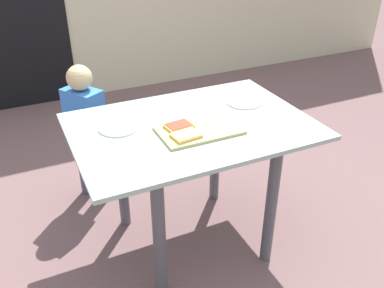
{
  "coord_description": "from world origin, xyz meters",
  "views": [
    {
      "loc": [
        -0.79,
        -1.69,
        1.73
      ],
      "look_at": [
        0.0,
        0.0,
        0.66
      ],
      "focal_mm": 38.55,
      "sensor_mm": 36.0,
      "label": 1
    }
  ],
  "objects": [
    {
      "name": "plate_white_left",
      "position": [
        -0.35,
        0.11,
        0.78
      ],
      "size": [
        0.2,
        0.2,
        0.01
      ],
      "primitive_type": "cylinder",
      "color": "white",
      "rests_on": "dining_table"
    },
    {
      "name": "pizza_slice_near_left",
      "position": [
        -0.09,
        -0.14,
        0.8
      ],
      "size": [
        0.14,
        0.11,
        0.02
      ],
      "color": "#E8AD54",
      "rests_on": "cutting_board"
    },
    {
      "name": "ground_plane",
      "position": [
        0.0,
        0.0,
        0.0
      ],
      "size": [
        16.0,
        16.0,
        0.0
      ],
      "primitive_type": "plane",
      "color": "#6D5051"
    },
    {
      "name": "plate_white_right",
      "position": [
        0.38,
        0.12,
        0.78
      ],
      "size": [
        0.2,
        0.2,
        0.01
      ],
      "primitive_type": "cylinder",
      "color": "white",
      "rests_on": "dining_table"
    },
    {
      "name": "child_left",
      "position": [
        -0.42,
        0.68,
        0.53
      ],
      "size": [
        0.24,
        0.28,
        0.94
      ],
      "color": "#46455D",
      "rests_on": "ground"
    },
    {
      "name": "pizza_slice_far_left",
      "position": [
        -0.09,
        -0.03,
        0.8
      ],
      "size": [
        0.14,
        0.11,
        0.02
      ],
      "color": "#E8AD54",
      "rests_on": "cutting_board"
    },
    {
      "name": "cutting_board",
      "position": [
        0.0,
        -0.09,
        0.78
      ],
      "size": [
        0.4,
        0.24,
        0.02
      ],
      "primitive_type": "cube",
      "color": "tan",
      "rests_on": "dining_table"
    },
    {
      "name": "house_door",
      "position": [
        -0.62,
        2.47,
        1.0
      ],
      "size": [
        0.9,
        0.02,
        2.0
      ],
      "primitive_type": "cube",
      "color": "black",
      "rests_on": "ground"
    },
    {
      "name": "dining_table",
      "position": [
        0.0,
        0.0,
        0.64
      ],
      "size": [
        1.21,
        0.84,
        0.78
      ],
      "color": "#96AFA1",
      "rests_on": "ground"
    }
  ]
}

